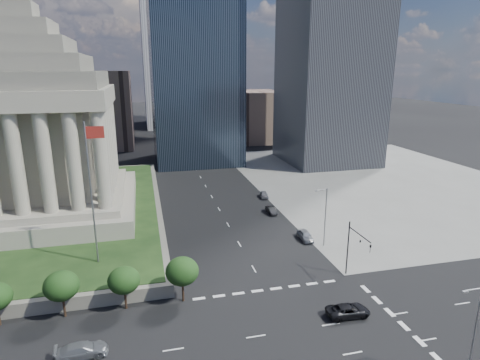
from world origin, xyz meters
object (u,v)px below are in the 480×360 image
object	(u,v)px
parked_sedan_mid	(271,210)
pickup_truck	(348,311)
flagpole	(92,186)
street_lamp_north	(325,214)
parked_sedan_near	(305,235)
war_memorial	(30,110)
suv_grey	(82,350)
street_lamp_south	(474,329)
parked_sedan_far	(264,195)
traffic_signal_ne	(355,245)

from	to	relation	value
parked_sedan_mid	pickup_truck	bearing A→B (deg)	-93.49
flagpole	street_lamp_north	size ratio (longest dim) A/B	2.00
flagpole	parked_sedan_near	distance (m)	35.77
war_memorial	pickup_truck	world-z (taller)	war_memorial
pickup_truck	parked_sedan_mid	size ratio (longest dim) A/B	1.30
parked_sedan_mid	war_memorial	bearing A→B (deg)	172.12
war_memorial	flagpole	xyz separation A→B (m)	(12.17, -24.00, -8.29)
parked_sedan_mid	suv_grey	bearing A→B (deg)	-131.83
street_lamp_south	pickup_truck	xyz separation A→B (m)	(-5.63, 12.06, -4.93)
war_memorial	parked_sedan_far	distance (m)	50.17
street_lamp_north	parked_sedan_near	world-z (taller)	street_lamp_north
flagpole	street_lamp_north	xyz separation A→B (m)	(35.16, 1.00, -7.45)
street_lamp_south	suv_grey	bearing A→B (deg)	161.06
flagpole	parked_sedan_mid	size ratio (longest dim) A/B	4.93
parked_sedan_mid	parked_sedan_far	bearing A→B (deg)	80.83
street_lamp_north	suv_grey	size ratio (longest dim) A/B	1.93
war_memorial	parked_sedan_near	size ratio (longest dim) A/B	8.46
war_memorial	traffic_signal_ne	xyz separation A→B (m)	(46.50, -34.30, -16.15)
flagpole	traffic_signal_ne	world-z (taller)	flagpole
war_memorial	parked_sedan_far	world-z (taller)	war_memorial
traffic_signal_ne	parked_sedan_mid	bearing A→B (deg)	95.35
street_lamp_north	pickup_truck	distance (m)	20.37
parked_sedan_near	suv_grey	bearing A→B (deg)	-144.84
parked_sedan_near	parked_sedan_far	bearing A→B (deg)	92.03
street_lamp_north	parked_sedan_mid	size ratio (longest dim) A/B	2.47
suv_grey	parked_sedan_near	xyz separation A→B (m)	(33.62, 21.95, 0.03)
parked_sedan_near	traffic_signal_ne	bearing A→B (deg)	-84.01
flagpole	parked_sedan_mid	world-z (taller)	flagpole
parked_sedan_mid	parked_sedan_far	world-z (taller)	parked_sedan_far
parked_sedan_near	parked_sedan_mid	bearing A→B (deg)	98.81
street_lamp_north	parked_sedan_far	world-z (taller)	street_lamp_north
parked_sedan_far	war_memorial	bearing A→B (deg)	-166.19
pickup_truck	parked_sedan_near	bearing A→B (deg)	-7.51
traffic_signal_ne	parked_sedan_far	distance (m)	38.87
war_memorial	traffic_signal_ne	world-z (taller)	war_memorial
suv_grey	pickup_truck	bearing A→B (deg)	-96.25
pickup_truck	parked_sedan_near	distance (m)	22.38
war_memorial	pickup_truck	xyz separation A→B (m)	(41.70, -41.94, -20.67)
traffic_signal_ne	suv_grey	distance (m)	35.72
parked_sedan_mid	street_lamp_north	bearing A→B (deg)	-78.50
war_memorial	parked_sedan_near	distance (m)	53.77
traffic_signal_ne	parked_sedan_near	size ratio (longest dim) A/B	1.73
flagpole	suv_grey	xyz separation A→B (m)	(-0.30, -17.83, -12.36)
parked_sedan_near	parked_sedan_mid	xyz separation A→B (m)	(-1.65, 13.87, -0.12)
street_lamp_north	parked_sedan_mid	world-z (taller)	street_lamp_north
flagpole	street_lamp_south	bearing A→B (deg)	-40.47
street_lamp_south	pickup_truck	distance (m)	14.19
war_memorial	street_lamp_south	distance (m)	73.51
traffic_signal_ne	pickup_truck	xyz separation A→B (m)	(-4.80, -7.64, -4.52)
suv_grey	parked_sedan_near	bearing A→B (deg)	-62.91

